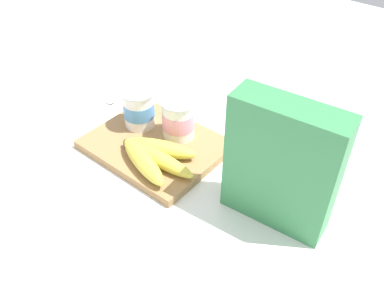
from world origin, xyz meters
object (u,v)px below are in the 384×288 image
cereal_box (283,164)px  yogurt_cup_front (139,108)px  spoon (105,105)px  banana_bunch (153,156)px  cutting_board (156,145)px  yogurt_cup_back (178,119)px

cereal_box → yogurt_cup_front: size_ratio=2.72×
spoon → yogurt_cup_front: bearing=-4.8°
cereal_box → banana_bunch: 0.28m
cereal_box → yogurt_cup_front: cereal_box is taller
cutting_board → cereal_box: (0.31, 0.00, 0.12)m
cereal_box → cutting_board: bearing=175.5°
yogurt_cup_front → cereal_box: bearing=-3.2°
yogurt_cup_front → banana_bunch: size_ratio=0.48×
yogurt_cup_back → cereal_box: bearing=-9.5°
cereal_box → banana_bunch: bearing=-173.2°
yogurt_cup_front → yogurt_cup_back: bearing=14.7°
banana_bunch → spoon: banana_bunch is taller
cereal_box → yogurt_cup_back: 0.29m
cutting_board → yogurt_cup_back: 0.08m
cereal_box → yogurt_cup_back: cereal_box is taller
yogurt_cup_front → yogurt_cup_back: 0.10m
yogurt_cup_front → yogurt_cup_back: size_ratio=0.98×
cutting_board → banana_bunch: (0.05, -0.05, 0.03)m
cereal_box → yogurt_cup_front: bearing=171.4°
cutting_board → yogurt_cup_back: (0.03, 0.05, 0.06)m
cereal_box → banana_bunch: cereal_box is taller
banana_bunch → yogurt_cup_front: bearing=146.8°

